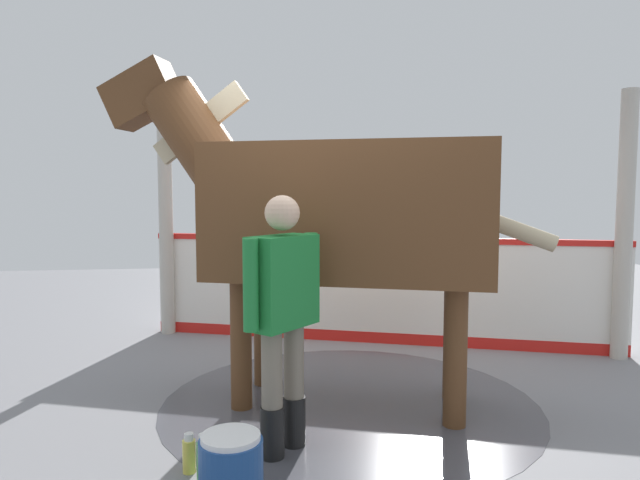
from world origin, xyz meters
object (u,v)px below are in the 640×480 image
wash_bucket (231,469)px  bottle_spray (203,459)px  handler (283,307)px  horse (333,208)px  bottle_shampoo (189,454)px

wash_bucket → bottle_spray: size_ratio=1.36×
wash_bucket → bottle_spray: wash_bucket is taller
handler → bottle_spray: 0.98m
horse → bottle_spray: size_ratio=12.41×
horse → bottle_shampoo: size_ratio=14.37×
handler → wash_bucket: size_ratio=4.39×
bottle_spray → bottle_shampoo: bearing=129.7°
bottle_shampoo → horse: bearing=44.8°
horse → wash_bucket: horse is taller
horse → bottle_shampoo: (-1.00, -1.00, -1.40)m
bottle_shampoo → bottle_spray: size_ratio=0.86×
horse → wash_bucket: 2.04m
bottle_spray → horse: bearing=50.4°
handler → bottle_shampoo: size_ratio=6.89×
bottle_shampoo → bottle_spray: bottle_spray is taller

